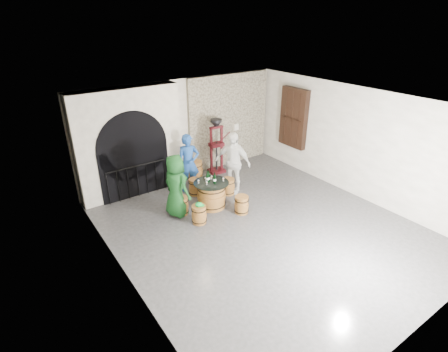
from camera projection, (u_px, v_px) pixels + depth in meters
ground at (261, 228)px, 9.01m from camera, size 8.00×8.00×0.00m
wall_back at (183, 129)px, 11.29m from camera, size 8.00×0.00×8.00m
wall_front at (436, 259)px, 5.36m from camera, size 8.00×0.00×8.00m
wall_left at (122, 216)px, 6.51m from camera, size 0.00×8.00×8.00m
wall_right at (355, 143)px, 10.14m from camera, size 0.00×8.00×8.00m
ceiling at (268, 105)px, 7.64m from camera, size 8.00×8.00×0.00m
stone_facing_panel at (229, 121)px, 12.18m from camera, size 3.20×0.12×3.18m
arched_opening at (129, 144)px, 10.11m from camera, size 3.10×0.60×3.19m
shuttered_window at (293, 118)px, 11.77m from camera, size 0.23×1.10×2.00m
barrel_table at (212, 195)px, 9.83m from camera, size 0.99×0.99×0.76m
barrel_stool_left at (181, 205)px, 9.54m from camera, size 0.40×0.40×0.51m
barrel_stool_far at (195, 187)px, 10.55m from camera, size 0.40×0.40×0.51m
barrel_stool_right at (228, 186)px, 10.58m from camera, size 0.40×0.40×0.51m
barrel_stool_near_right at (242, 205)px, 9.58m from camera, size 0.40×0.40×0.51m
barrel_stool_near_left at (199, 214)px, 9.12m from camera, size 0.40×0.40×0.51m
green_cap at (199, 205)px, 8.99m from camera, size 0.23×0.19×0.10m
person_green at (176, 186)px, 9.23m from camera, size 0.75×0.96×1.74m
person_blue at (189, 163)px, 10.53m from camera, size 0.77×0.64×1.80m
person_white at (233, 162)px, 10.47m from camera, size 0.97×1.19×1.90m
wine_bottle_left at (207, 178)px, 9.64m from camera, size 0.08×0.08×0.32m
wine_bottle_center at (215, 179)px, 9.57m from camera, size 0.08×0.08×0.32m
wine_bottle_right at (209, 177)px, 9.67m from camera, size 0.08×0.08×0.32m
tasting_glass_a at (207, 183)px, 9.53m from camera, size 0.05×0.05×0.10m
tasting_glass_b at (215, 178)px, 9.84m from camera, size 0.05×0.05×0.10m
tasting_glass_c at (206, 179)px, 9.76m from camera, size 0.05×0.05×0.10m
tasting_glass_d at (212, 177)px, 9.86m from camera, size 0.05×0.05×0.10m
tasting_glass_e at (223, 179)px, 9.74m from camera, size 0.05×0.05×0.10m
tasting_glass_f at (198, 182)px, 9.61m from camera, size 0.05×0.05×0.10m
side_barrel at (195, 171)px, 11.44m from camera, size 0.50×0.50×0.66m
corking_press at (216, 142)px, 11.66m from camera, size 0.78×0.46×1.89m
control_box at (236, 127)px, 12.35m from camera, size 0.18×0.10×0.22m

